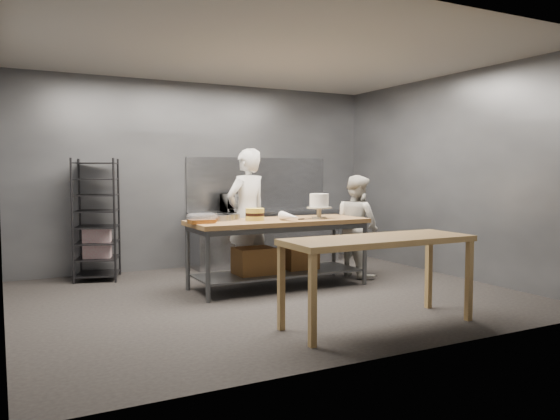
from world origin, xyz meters
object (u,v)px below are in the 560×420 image
chef_behind (247,215)px  frosted_cake_stand (319,203)px  work_table (276,245)px  chef_right (357,226)px  speed_rack (97,220)px  near_counter (378,246)px  microwave (239,203)px  layer_cake (255,214)px

chef_behind → frosted_cake_stand: 1.08m
frosted_cake_stand → work_table: bearing=166.5°
chef_behind → chef_right: bearing=144.8°
speed_rack → chef_behind: (1.89, -1.07, 0.09)m
near_counter → frosted_cake_stand: (0.50, 1.96, 0.32)m
microwave → work_table: bearing=-96.8°
frosted_cake_stand → speed_rack: bearing=145.3°
chef_right → layer_cake: bearing=90.4°
work_table → near_counter: bearing=-87.6°
work_table → chef_behind: chef_behind is taller
layer_cake → microwave: bearing=73.3°
work_table → chef_right: chef_right is taller
near_counter → microwave: 3.87m
chef_behind → frosted_cake_stand: bearing=115.7°
chef_behind → chef_right: chef_behind is taller
near_counter → chef_right: bearing=59.3°
work_table → layer_cake: bearing=-178.9°
chef_behind → frosted_cake_stand: (0.74, -0.76, 0.20)m
microwave → layer_cake: (-0.53, -1.77, -0.05)m
chef_right → layer_cake: size_ratio=6.15×
chef_behind → microwave: 1.21m
work_table → microwave: size_ratio=4.43×
speed_rack → chef_right: 3.80m
chef_right → frosted_cake_stand: size_ratio=4.43×
speed_rack → microwave: bearing=2.0°
layer_cake → chef_right: bearing=5.1°
speed_rack → near_counter: bearing=-60.5°
near_counter → microwave: (0.13, 3.87, 0.24)m
frosted_cake_stand → layer_cake: (-0.90, 0.13, -0.14)m
near_counter → chef_right: size_ratio=1.33×
microwave → frosted_cake_stand: bearing=-79.0°
microwave → layer_cake: 1.85m
chef_right → microwave: bearing=32.0°
microwave → chef_behind: bearing=-107.8°
speed_rack → frosted_cake_stand: bearing=-34.7°
layer_cake → chef_behind: bearing=75.3°
frosted_cake_stand → near_counter: bearing=-104.2°
chef_behind → frosted_cake_stand: size_ratio=5.54×
chef_right → layer_cake: (-1.74, -0.16, 0.25)m
speed_rack → layer_cake: bearing=-44.4°
speed_rack → frosted_cake_stand: speed_rack is taller
frosted_cake_stand → layer_cake: size_ratio=1.39×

